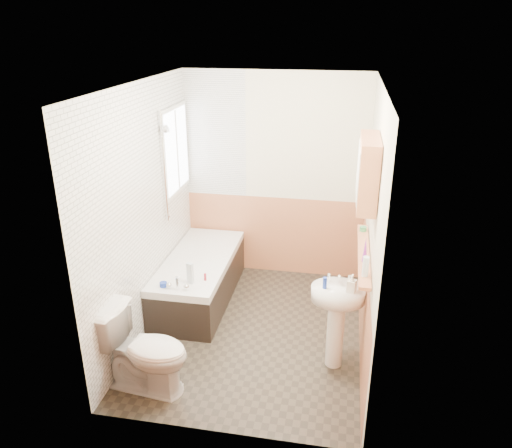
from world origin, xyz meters
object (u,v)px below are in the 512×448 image
(pine_shelf, at_px, (364,254))
(sink, at_px, (337,310))
(toilet, at_px, (145,350))
(medicine_cabinet, at_px, (368,172))
(bathtub, at_px, (199,278))

(pine_shelf, bearing_deg, sink, -138.01)
(toilet, xyz_separation_m, medicine_cabinet, (1.77, 0.76, 1.46))
(medicine_cabinet, bearing_deg, sink, -139.00)
(sink, xyz_separation_m, medicine_cabinet, (0.17, 0.15, 1.26))
(toilet, distance_m, pine_shelf, 2.09)
(bathtub, height_order, pine_shelf, pine_shelf)
(bathtub, relative_size, medicine_cabinet, 2.57)
(toilet, relative_size, sink, 0.84)
(toilet, xyz_separation_m, sink, (1.60, 0.61, 0.20))
(pine_shelf, distance_m, medicine_cabinet, 0.76)
(pine_shelf, xyz_separation_m, medicine_cabinet, (-0.03, -0.03, 0.76))
(sink, height_order, pine_shelf, pine_shelf)
(medicine_cabinet, bearing_deg, bathtub, 156.12)
(bathtub, bearing_deg, toilet, -91.12)
(toilet, distance_m, medicine_cabinet, 2.42)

